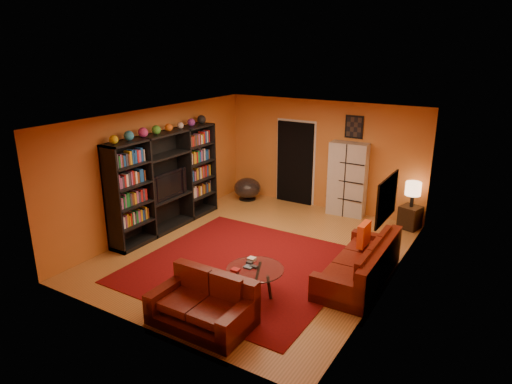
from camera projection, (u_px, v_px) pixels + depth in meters
The scene contains 20 objects.
floor at pixel (258, 251), 8.89m from camera, with size 6.00×6.00×0.00m, color olive.
ceiling at pixel (258, 117), 8.08m from camera, with size 6.00×6.00×0.00m, color white.
wall_back at pixel (322, 155), 10.92m from camera, with size 6.00×6.00×0.00m, color #BF6B29.
wall_front at pixel (141, 245), 6.05m from camera, with size 6.00×6.00×0.00m, color #BF6B29.
wall_left at pixel (157, 169), 9.72m from camera, with size 6.00×6.00×0.00m, color #BF6B29.
wall_right at pixel (392, 212), 7.25m from camera, with size 6.00×6.00×0.00m, color #BF6B29.
rug at pixel (242, 266), 8.27m from camera, with size 3.60×3.60×0.01m, color #50090B.
doorway at pixel (295, 163), 11.32m from camera, with size 0.95×0.10×2.04m, color black.
wall_art_right at pixel (387, 199), 6.92m from camera, with size 0.03×1.00×0.70m, color black.
wall_art_back at pixel (354, 127), 10.30m from camera, with size 0.42×0.03×0.52m, color black.
entertainment_unit at pixel (166, 182), 9.69m from camera, with size 0.45×3.00×2.10m, color black.
tv at pixel (166, 184), 9.63m from camera, with size 0.13×1.01×0.58m, color black.
sofa at pixel (363, 266), 7.68m from camera, with size 0.93×2.18×0.85m.
loveseat at pixel (205, 304), 6.55m from camera, with size 1.45×0.87×0.85m.
throw_pillow at pixel (364, 234), 8.07m from camera, with size 0.12×0.42×0.42m, color #F9521B.
coffee_table at pixel (255, 272), 7.20m from camera, with size 0.91×0.91×0.45m.
storage_cabinet at pixel (348, 179), 10.53m from camera, with size 0.86×0.38×1.72m, color #B1ADA3.
bowl_chair at pixel (247, 188), 11.72m from camera, with size 0.69×0.69×0.56m.
side_table at pixel (410, 217), 9.90m from camera, with size 0.40×0.40×0.50m, color black.
table_lamp at pixel (413, 189), 9.70m from camera, with size 0.33×0.33×0.55m.
Camera 1 is at (4.19, -6.93, 3.85)m, focal length 32.00 mm.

